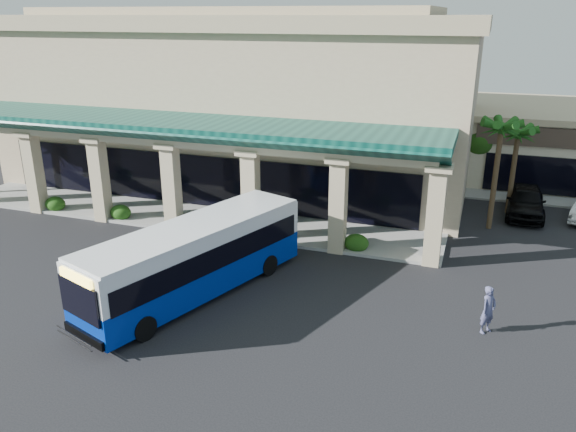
% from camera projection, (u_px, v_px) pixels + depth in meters
% --- Properties ---
extents(ground, '(110.00, 110.00, 0.00)m').
position_uv_depth(ground, '(270.00, 293.00, 23.31)').
color(ground, black).
extents(main_building, '(30.80, 14.80, 11.35)m').
position_uv_depth(main_building, '(244.00, 96.00, 38.08)').
color(main_building, tan).
rests_on(main_building, ground).
extents(arcade, '(30.00, 6.20, 5.70)m').
position_uv_depth(arcade, '(178.00, 170.00, 30.87)').
color(arcade, '#0A3C34').
rests_on(arcade, ground).
extents(palm_0, '(2.40, 2.40, 6.60)m').
position_uv_depth(palm_0, '(496.00, 169.00, 29.33)').
color(palm_0, '#1A4E14').
rests_on(palm_0, ground).
extents(palm_1, '(2.40, 2.40, 5.80)m').
position_uv_depth(palm_1, '(514.00, 165.00, 31.82)').
color(palm_1, '#1A4E14').
rests_on(palm_1, ground).
extents(broadleaf_tree, '(2.60, 2.60, 4.81)m').
position_uv_depth(broadleaf_tree, '(478.00, 151.00, 37.05)').
color(broadleaf_tree, '#1B410E').
rests_on(broadleaf_tree, ground).
extents(transit_bus, '(6.03, 11.16, 3.05)m').
position_uv_depth(transit_bus, '(196.00, 260.00, 22.79)').
color(transit_bus, '#022699').
rests_on(transit_bus, ground).
extents(pedestrian, '(0.74, 0.79, 1.81)m').
position_uv_depth(pedestrian, '(488.00, 310.00, 20.21)').
color(pedestrian, '#4A4C73').
rests_on(pedestrian, ground).
extents(car_silver, '(2.18, 5.14, 1.73)m').
position_uv_depth(car_silver, '(525.00, 201.00, 32.11)').
color(car_silver, black).
rests_on(car_silver, ground).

